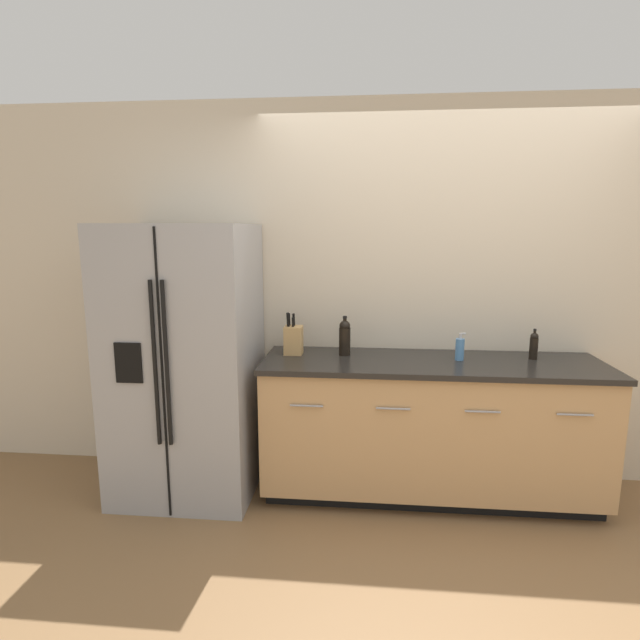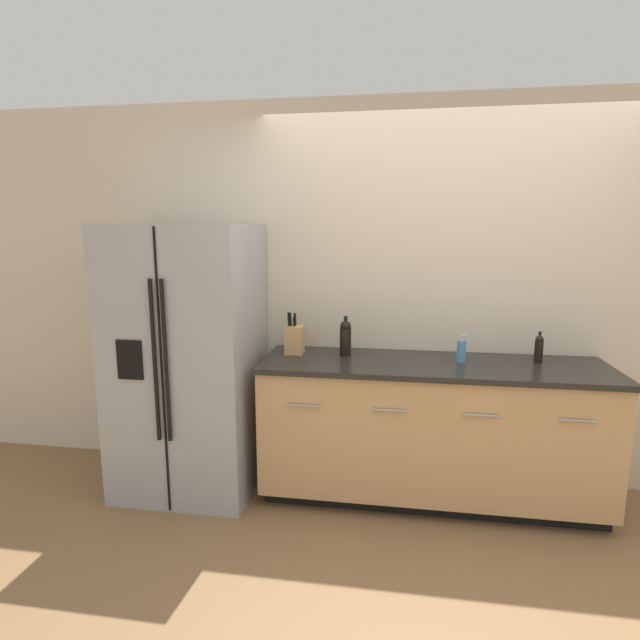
% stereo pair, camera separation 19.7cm
% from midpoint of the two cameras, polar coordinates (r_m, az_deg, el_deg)
% --- Properties ---
extents(ground_plane, '(14.00, 14.00, 0.00)m').
position_cam_midpoint_polar(ground_plane, '(2.99, 16.92, -25.73)').
color(ground_plane, olive).
extents(wall_back, '(10.00, 0.05, 2.60)m').
position_cam_midpoint_polar(wall_back, '(3.52, 15.72, 2.72)').
color(wall_back, beige).
rests_on(wall_back, ground_plane).
extents(counter_unit, '(2.16, 0.64, 0.92)m').
position_cam_midpoint_polar(counter_unit, '(3.39, 14.12, -12.12)').
color(counter_unit, black).
rests_on(counter_unit, ground_plane).
extents(refrigerator, '(0.89, 0.78, 1.77)m').
position_cam_midpoint_polar(refrigerator, '(3.42, -13.20, -4.43)').
color(refrigerator, '#9E9EA0').
rests_on(refrigerator, ground_plane).
extents(knife_block, '(0.12, 0.12, 0.28)m').
position_cam_midpoint_polar(knife_block, '(3.34, -1.24, -2.20)').
color(knife_block, tan).
rests_on(knife_block, counter_unit).
extents(wine_bottle, '(0.08, 0.08, 0.26)m').
position_cam_midpoint_polar(wine_bottle, '(3.30, 4.64, -1.97)').
color(wine_bottle, black).
rests_on(wine_bottle, counter_unit).
extents(soap_dispenser, '(0.06, 0.06, 0.18)m').
position_cam_midpoint_polar(soap_dispenser, '(3.27, 17.53, -3.41)').
color(soap_dispenser, '#4C7FB2').
rests_on(soap_dispenser, counter_unit).
extents(oil_bottle, '(0.05, 0.05, 0.20)m').
position_cam_midpoint_polar(oil_bottle, '(3.44, 25.26, -2.96)').
color(oil_bottle, black).
rests_on(oil_bottle, counter_unit).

